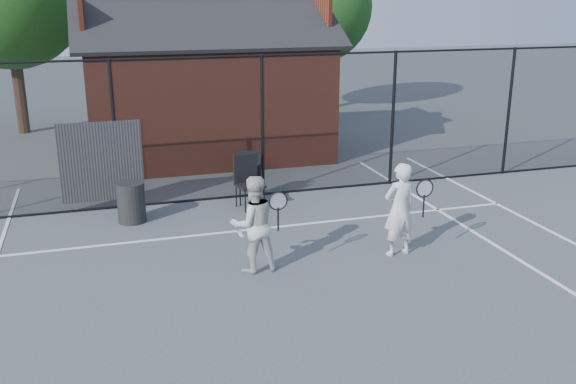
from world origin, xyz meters
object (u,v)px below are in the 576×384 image
object	(u,v)px
clubhouse	(206,95)
waste_bin	(131,202)
chair_right	(250,183)
player_front	(400,209)
player_back	(254,224)
chair_left	(250,179)

from	to	relation	value
clubhouse	waste_bin	size ratio (longest dim) A/B	8.45
clubhouse	chair_right	xyz separation A→B (m)	(0.02, -4.78, -1.08)
clubhouse	chair_right	distance (m)	4.90
player_front	waste_bin	distance (m)	5.08
clubhouse	player_back	world-z (taller)	clubhouse
clubhouse	chair_left	distance (m)	4.53
waste_bin	clubhouse	bearing A→B (deg)	64.60
clubhouse	waste_bin	bearing A→B (deg)	-115.40
chair_left	chair_right	world-z (taller)	chair_right
waste_bin	player_front	bearing A→B (deg)	-35.37
player_front	waste_bin	xyz separation A→B (m)	(-4.13, 2.93, -0.41)
chair_left	waste_bin	size ratio (longest dim) A/B	1.34
player_back	chair_left	xyz separation A→B (m)	(0.75, 3.35, -0.26)
player_back	chair_right	world-z (taller)	player_back
clubhouse	waste_bin	xyz separation A→B (m)	(-2.33, -4.90, -1.22)
waste_bin	chair_right	bearing A→B (deg)	2.99
chair_left	waste_bin	distance (m)	2.49
clubhouse	player_back	bearing A→B (deg)	-94.71
chair_right	player_front	bearing A→B (deg)	-72.00
player_back	player_front	bearing A→B (deg)	-1.87
player_back	chair_left	size ratio (longest dim) A/B	1.50
player_front	chair_right	size ratio (longest dim) A/B	1.49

